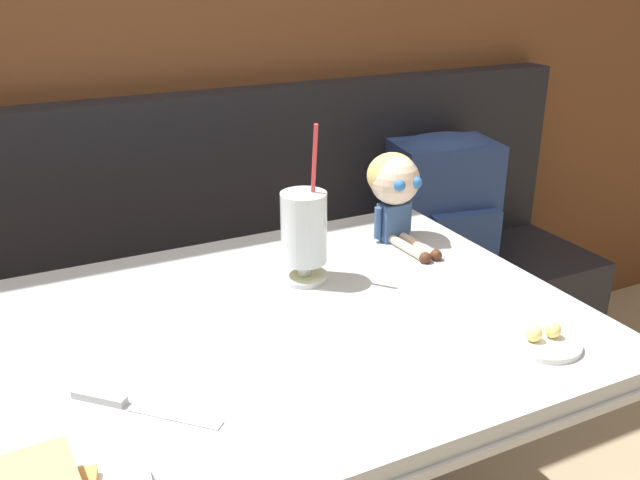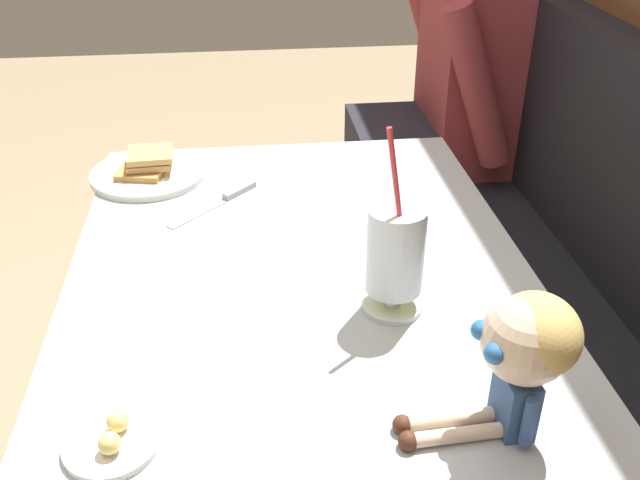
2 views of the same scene
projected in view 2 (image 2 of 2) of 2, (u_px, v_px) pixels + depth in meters
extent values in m
cube|color=black|center=(572.00, 449.00, 1.55)|extent=(2.60, 0.48, 0.45)
cube|color=#B2BCC1|center=(301.00, 276.00, 1.24)|extent=(1.10, 0.80, 0.03)
cube|color=#B7BABF|center=(301.00, 287.00, 1.25)|extent=(1.11, 0.81, 0.02)
cylinder|color=#A5A8AD|center=(303.00, 424.00, 1.42)|extent=(0.14, 0.14, 0.65)
cylinder|color=white|center=(149.00, 174.00, 1.54)|extent=(0.25, 0.25, 0.01)
cube|color=#B78447|center=(142.00, 171.00, 1.52)|extent=(0.11, 0.11, 0.01)
cube|color=tan|center=(149.00, 161.00, 1.53)|extent=(0.10, 0.10, 0.01)
cube|color=tan|center=(150.00, 154.00, 1.53)|extent=(0.10, 0.10, 0.01)
cylinder|color=silver|center=(392.00, 306.00, 1.13)|extent=(0.10, 0.10, 0.01)
cylinder|color=silver|center=(393.00, 295.00, 1.12)|extent=(0.03, 0.03, 0.03)
cylinder|color=silver|center=(395.00, 250.00, 1.07)|extent=(0.09, 0.09, 0.14)
cylinder|color=#E0DB6B|center=(395.00, 256.00, 1.08)|extent=(0.08, 0.08, 0.12)
cylinder|color=#DB383D|center=(398.00, 199.00, 1.01)|extent=(0.01, 0.04, 0.22)
cylinder|color=white|center=(112.00, 443.00, 0.88)|extent=(0.12, 0.12, 0.01)
sphere|color=#F4E07A|center=(117.00, 421.00, 0.89)|extent=(0.03, 0.03, 0.03)
sphere|color=#F4E07A|center=(109.00, 443.00, 0.85)|extent=(0.03, 0.03, 0.03)
cube|color=silver|center=(197.00, 214.00, 1.40)|extent=(0.11, 0.11, 0.00)
cube|color=#B2B5BA|center=(240.00, 190.00, 1.48)|extent=(0.07, 0.07, 0.01)
cube|color=#385689|center=(515.00, 401.00, 0.89)|extent=(0.07, 0.04, 0.08)
sphere|color=beige|center=(526.00, 340.00, 0.84)|extent=(0.11, 0.11, 0.11)
ellipsoid|color=#D8B766|center=(537.00, 334.00, 0.84)|extent=(0.12, 0.11, 0.10)
sphere|color=#2D6BB2|center=(481.00, 330.00, 0.85)|extent=(0.03, 0.03, 0.03)
sphere|color=#2D6BB2|center=(495.00, 354.00, 0.81)|extent=(0.03, 0.03, 0.03)
cylinder|color=beige|center=(448.00, 419.00, 0.91)|extent=(0.03, 0.12, 0.02)
cylinder|color=beige|center=(455.00, 435.00, 0.88)|extent=(0.03, 0.12, 0.02)
sphere|color=#4C2819|center=(402.00, 425.00, 0.90)|extent=(0.03, 0.03, 0.03)
sphere|color=#4C2819|center=(408.00, 441.00, 0.88)|extent=(0.03, 0.03, 0.03)
cylinder|color=#385689|center=(503.00, 377.00, 0.92)|extent=(0.02, 0.02, 0.07)
cylinder|color=#385689|center=(528.00, 422.00, 0.85)|extent=(0.02, 0.02, 0.07)
cube|color=maroon|center=(469.00, 72.00, 2.19)|extent=(0.38, 0.24, 0.58)
cube|color=#23232D|center=(407.00, 141.00, 2.28)|extent=(0.34, 0.36, 0.14)
cylinder|color=maroon|center=(435.00, 43.00, 2.36)|extent=(0.09, 0.25, 0.48)
cylinder|color=maroon|center=(477.00, 87.00, 1.97)|extent=(0.09, 0.25, 0.48)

